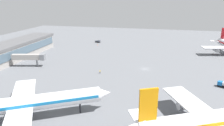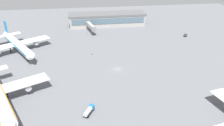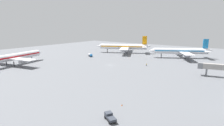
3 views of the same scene
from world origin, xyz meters
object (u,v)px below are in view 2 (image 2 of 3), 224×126
fuel_truck (89,111)px  safety_cone_mid_apron (174,38)px  airplane_distant (17,44)px  ground_crew_worker (92,53)px  pushback_tractor (185,35)px  safety_cone_near_gate (60,76)px

fuel_truck → safety_cone_mid_apron: 98.48m
airplane_distant → ground_crew_worker: airplane_distant is taller
airplane_distant → fuel_truck: airplane_distant is taller
fuel_truck → safety_cone_mid_apron: fuel_truck is taller
pushback_tractor → safety_cone_mid_apron: bearing=-46.6°
fuel_truck → ground_crew_worker: fuel_truck is taller
airplane_distant → safety_cone_mid_apron: airplane_distant is taller
ground_crew_worker → safety_cone_mid_apron: bearing=128.4°
ground_crew_worker → safety_cone_mid_apron: (-59.63, -19.95, -0.55)m
fuel_truck → safety_cone_mid_apron: (-64.29, -74.59, -1.09)m
fuel_truck → ground_crew_worker: size_ratio=3.85×
ground_crew_worker → safety_cone_near_gate: bearing=-16.8°
fuel_truck → ground_crew_worker: (-4.66, -54.63, -0.54)m
safety_cone_near_gate → safety_cone_mid_apron: (-77.34, -43.77, 0.00)m
safety_cone_mid_apron → safety_cone_near_gate: bearing=29.5°
airplane_distant → fuel_truck: size_ratio=7.14×
fuel_truck → safety_cone_near_gate: 33.48m
airplane_distant → pushback_tractor: (-113.58, -13.18, -4.67)m
pushback_tractor → safety_cone_near_gate: size_ratio=7.94×
ground_crew_worker → safety_cone_near_gate: 29.68m
pushback_tractor → safety_cone_near_gate: pushback_tractor is taller
airplane_distant → safety_cone_mid_apron: size_ratio=76.40×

